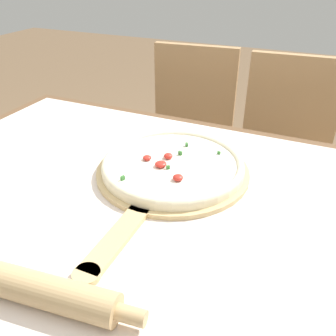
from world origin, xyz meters
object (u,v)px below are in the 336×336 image
Objects in this scene: rolling_pin at (14,282)px; chair_left at (188,131)px; pizza_peel at (169,175)px; pizza at (173,164)px; chair_right at (283,149)px.

rolling_pin is 0.51× the size of chair_left.
pizza is at bearing 90.19° from pizza_peel.
chair_right is (0.43, 0.00, 0.00)m from chair_left.
pizza_peel is 0.44m from rolling_pin.
pizza_peel is 1.66× the size of pizza.
pizza is 0.41× the size of chair_right.
chair_left is at bearing 107.01° from pizza_peel.
pizza_peel is at bearing -109.25° from chair_right.
pizza_peel is 0.67× the size of chair_right.
chair_right reaches higher than pizza.
chair_left is at bearing 176.74° from chair_right.
rolling_pin reaches higher than pizza.
chair_right is at bearing 73.57° from pizza.
rolling_pin is 0.51× the size of chair_right.
pizza_peel is at bearing -77.91° from chair_left.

